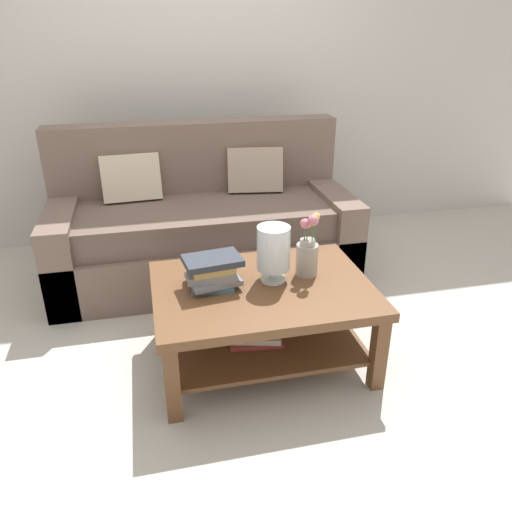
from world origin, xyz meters
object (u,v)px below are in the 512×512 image
at_px(couch, 203,227).
at_px(book_stack_main, 212,272).
at_px(glass_hurricane_vase, 273,250).
at_px(coffee_table, 262,307).
at_px(flower_pitcher, 307,253).

distance_m(couch, book_stack_main, 1.10).
xyz_separation_m(couch, glass_hurricane_vase, (0.24, -1.09, 0.28)).
relative_size(couch, book_stack_main, 6.76).
distance_m(book_stack_main, glass_hurricane_vase, 0.33).
xyz_separation_m(book_stack_main, glass_hurricane_vase, (0.32, -0.01, 0.09)).
bearing_deg(coffee_table, book_stack_main, 168.21).
bearing_deg(flower_pitcher, book_stack_main, -178.09).
height_order(couch, glass_hurricane_vase, couch).
distance_m(couch, coffee_table, 1.14).
height_order(couch, flower_pitcher, couch).
relative_size(couch, flower_pitcher, 5.88).
bearing_deg(coffee_table, glass_hurricane_vase, 32.96).
xyz_separation_m(book_stack_main, flower_pitcher, (0.52, 0.02, 0.05)).
bearing_deg(couch, flower_pitcher, -67.90).
bearing_deg(couch, coffee_table, -81.63).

